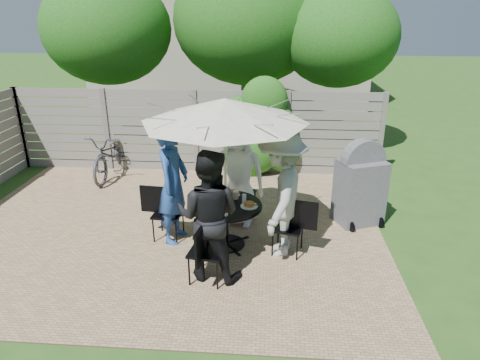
# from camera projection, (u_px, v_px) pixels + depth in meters

# --- Properties ---
(backyard_envelope) EXTENTS (60.00, 60.00, 5.00)m
(backyard_envelope) POSITION_uv_depth(u_px,v_px,m) (231.00, 34.00, 15.51)
(backyard_envelope) COLOR #254B17
(backyard_envelope) RESTS_ON ground
(patio_table) EXTENTS (1.24, 1.24, 0.71)m
(patio_table) POSITION_uv_depth(u_px,v_px,m) (226.00, 217.00, 6.49)
(patio_table) COLOR black
(patio_table) RESTS_ON ground
(umbrella) EXTENTS (2.72, 2.72, 2.30)m
(umbrella) POSITION_uv_depth(u_px,v_px,m) (224.00, 110.00, 5.88)
(umbrella) COLOR silver
(umbrella) RESTS_ON ground
(chair_back) EXTENTS (0.56, 0.74, 0.97)m
(chair_back) POSITION_uv_depth(u_px,v_px,m) (241.00, 203.00, 7.44)
(chair_back) COLOR black
(chair_back) RESTS_ON ground
(person_back) EXTENTS (0.95, 0.70, 1.79)m
(person_back) POSITION_uv_depth(u_px,v_px,m) (239.00, 173.00, 7.09)
(person_back) COLOR white
(person_back) RESTS_ON ground
(chair_left) EXTENTS (0.66, 0.47, 0.89)m
(chair_left) POSITION_uv_depth(u_px,v_px,m) (168.00, 223.00, 6.78)
(chair_left) COLOR black
(chair_left) RESTS_ON ground
(person_left) EXTENTS (0.56, 0.75, 1.89)m
(person_left) POSITION_uv_depth(u_px,v_px,m) (173.00, 185.00, 6.50)
(person_left) COLOR #21438F
(person_left) RESTS_ON ground
(chair_front) EXTENTS (0.51, 0.69, 0.92)m
(chair_front) POSITION_uv_depth(u_px,v_px,m) (207.00, 263.00, 5.70)
(chair_front) COLOR black
(chair_front) RESTS_ON ground
(person_front) EXTENTS (0.99, 0.82, 1.82)m
(person_front) POSITION_uv_depth(u_px,v_px,m) (209.00, 216.00, 5.59)
(person_front) COLOR black
(person_front) RESTS_ON ground
(chair_right) EXTENTS (0.68, 0.52, 0.89)m
(chair_right) POSITION_uv_depth(u_px,v_px,m) (289.00, 237.00, 6.36)
(chair_right) COLOR black
(chair_right) RESTS_ON ground
(person_right) EXTENTS (0.90, 1.33, 1.91)m
(person_right) POSITION_uv_depth(u_px,v_px,m) (281.00, 194.00, 6.14)
(person_right) COLOR #979994
(person_right) RESTS_ON ground
(plate_back) EXTENTS (0.26, 0.26, 0.06)m
(plate_back) POSITION_uv_depth(u_px,v_px,m) (232.00, 193.00, 6.73)
(plate_back) COLOR white
(plate_back) RESTS_ON patio_table
(plate_left) EXTENTS (0.26, 0.26, 0.06)m
(plate_left) POSITION_uv_depth(u_px,v_px,m) (203.00, 200.00, 6.48)
(plate_left) COLOR white
(plate_left) RESTS_ON patio_table
(plate_front) EXTENTS (0.26, 0.26, 0.06)m
(plate_front) POSITION_uv_depth(u_px,v_px,m) (219.00, 213.00, 6.08)
(plate_front) COLOR white
(plate_front) RESTS_ON patio_table
(plate_right) EXTENTS (0.26, 0.26, 0.06)m
(plate_right) POSITION_uv_depth(u_px,v_px,m) (249.00, 205.00, 6.32)
(plate_right) COLOR white
(plate_right) RESTS_ON patio_table
(glass_back) EXTENTS (0.07, 0.07, 0.14)m
(glass_back) POSITION_uv_depth(u_px,v_px,m) (224.00, 192.00, 6.64)
(glass_back) COLOR silver
(glass_back) RESTS_ON patio_table
(glass_left) EXTENTS (0.07, 0.07, 0.14)m
(glass_left) POSITION_uv_depth(u_px,v_px,m) (207.00, 201.00, 6.35)
(glass_left) COLOR silver
(glass_left) RESTS_ON patio_table
(glass_right) EXTENTS (0.07, 0.07, 0.14)m
(glass_right) POSITION_uv_depth(u_px,v_px,m) (244.00, 199.00, 6.42)
(glass_right) COLOR silver
(glass_right) RESTS_ON patio_table
(syrup_jug) EXTENTS (0.09, 0.09, 0.16)m
(syrup_jug) POSITION_uv_depth(u_px,v_px,m) (223.00, 197.00, 6.44)
(syrup_jug) COLOR #59280C
(syrup_jug) RESTS_ON patio_table
(coffee_cup) EXTENTS (0.08, 0.08, 0.12)m
(coffee_cup) POSITION_uv_depth(u_px,v_px,m) (236.00, 195.00, 6.57)
(coffee_cup) COLOR #C6B293
(coffee_cup) RESTS_ON patio_table
(bicycle) EXTENTS (0.71, 1.92, 1.00)m
(bicycle) POSITION_uv_depth(u_px,v_px,m) (112.00, 154.00, 9.30)
(bicycle) COLOR #333338
(bicycle) RESTS_ON ground
(bbq_grill) EXTENTS (0.88, 0.79, 1.49)m
(bbq_grill) POSITION_uv_depth(u_px,v_px,m) (360.00, 186.00, 7.15)
(bbq_grill) COLOR #5D5D62
(bbq_grill) RESTS_ON ground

